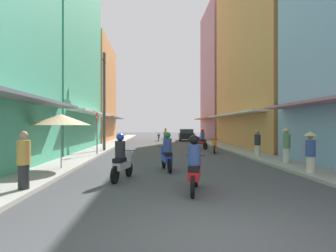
{
  "coord_description": "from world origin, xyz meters",
  "views": [
    {
      "loc": [
        -1.08,
        -4.12,
        1.82
      ],
      "look_at": [
        -0.0,
        14.65,
        1.82
      ],
      "focal_mm": 28.3,
      "sensor_mm": 36.0,
      "label": 1
    }
  ],
  "objects_px": {
    "motorbike_red": "(195,167)",
    "parked_car": "(186,135)",
    "pedestrian_foreground": "(24,162)",
    "pedestrian_crossing": "(287,144)",
    "pedestrian_far": "(310,151)",
    "street_sign_no_entry": "(97,128)",
    "motorbike_maroon": "(201,140)",
    "pedestrian_midway": "(257,144)",
    "vendor_umbrella": "(61,120)",
    "motorbike_black": "(165,134)",
    "motorbike_white": "(159,137)",
    "motorbike_blue": "(167,153)",
    "utility_pole": "(104,101)",
    "motorbike_orange": "(214,146)",
    "motorbike_silver": "(122,159)"
  },
  "relations": [
    {
      "from": "motorbike_red",
      "to": "parked_car",
      "type": "distance_m",
      "value": 25.49
    },
    {
      "from": "pedestrian_foreground",
      "to": "pedestrian_crossing",
      "type": "xyz_separation_m",
      "value": [
        9.68,
        4.6,
        0.15
      ]
    },
    {
      "from": "motorbike_red",
      "to": "pedestrian_crossing",
      "type": "height_order",
      "value": "pedestrian_crossing"
    },
    {
      "from": "pedestrian_far",
      "to": "street_sign_no_entry",
      "type": "height_order",
      "value": "street_sign_no_entry"
    },
    {
      "from": "motorbike_red",
      "to": "motorbike_maroon",
      "type": "height_order",
      "value": "same"
    },
    {
      "from": "pedestrian_foreground",
      "to": "pedestrian_midway",
      "type": "bearing_deg",
      "value": 38.15
    },
    {
      "from": "pedestrian_crossing",
      "to": "pedestrian_foreground",
      "type": "bearing_deg",
      "value": -154.56
    },
    {
      "from": "motorbike_red",
      "to": "vendor_umbrella",
      "type": "relative_size",
      "value": 0.75
    },
    {
      "from": "motorbike_black",
      "to": "vendor_umbrella",
      "type": "bearing_deg",
      "value": -101.49
    },
    {
      "from": "motorbike_white",
      "to": "motorbike_red",
      "type": "bearing_deg",
      "value": -89.02
    },
    {
      "from": "motorbike_black",
      "to": "motorbike_blue",
      "type": "relative_size",
      "value": 1.0
    },
    {
      "from": "motorbike_white",
      "to": "motorbike_blue",
      "type": "distance_m",
      "value": 21.77
    },
    {
      "from": "motorbike_red",
      "to": "parked_car",
      "type": "bearing_deg",
      "value": 83.31
    },
    {
      "from": "motorbike_maroon",
      "to": "utility_pole",
      "type": "height_order",
      "value": "utility_pole"
    },
    {
      "from": "pedestrian_crossing",
      "to": "pedestrian_midway",
      "type": "xyz_separation_m",
      "value": [
        -0.25,
        2.8,
        -0.2
      ]
    },
    {
      "from": "motorbike_orange",
      "to": "street_sign_no_entry",
      "type": "height_order",
      "value": "street_sign_no_entry"
    },
    {
      "from": "pedestrian_crossing",
      "to": "motorbike_red",
      "type": "bearing_deg",
      "value": -136.98
    },
    {
      "from": "motorbike_silver",
      "to": "parked_car",
      "type": "bearing_deg",
      "value": 77.67
    },
    {
      "from": "pedestrian_crossing",
      "to": "motorbike_maroon",
      "type": "bearing_deg",
      "value": 105.06
    },
    {
      "from": "pedestrian_midway",
      "to": "motorbike_blue",
      "type": "bearing_deg",
      "value": -143.38
    },
    {
      "from": "motorbike_black",
      "to": "pedestrian_crossing",
      "type": "xyz_separation_m",
      "value": [
        4.41,
        -26.18,
        0.29
      ]
    },
    {
      "from": "motorbike_orange",
      "to": "pedestrian_midway",
      "type": "bearing_deg",
      "value": -56.25
    },
    {
      "from": "utility_pole",
      "to": "pedestrian_crossing",
      "type": "bearing_deg",
      "value": -35.63
    },
    {
      "from": "motorbike_orange",
      "to": "pedestrian_crossing",
      "type": "distance_m",
      "value": 5.96
    },
    {
      "from": "motorbike_white",
      "to": "motorbike_blue",
      "type": "height_order",
      "value": "motorbike_blue"
    },
    {
      "from": "motorbike_white",
      "to": "pedestrian_foreground",
      "type": "relative_size",
      "value": 1.07
    },
    {
      "from": "motorbike_blue",
      "to": "street_sign_no_entry",
      "type": "relative_size",
      "value": 0.68
    },
    {
      "from": "pedestrian_foreground",
      "to": "street_sign_no_entry",
      "type": "relative_size",
      "value": 0.64
    },
    {
      "from": "motorbike_orange",
      "to": "vendor_umbrella",
      "type": "bearing_deg",
      "value": -140.24
    },
    {
      "from": "pedestrian_crossing",
      "to": "street_sign_no_entry",
      "type": "relative_size",
      "value": 0.67
    },
    {
      "from": "pedestrian_foreground",
      "to": "utility_pole",
      "type": "distance_m",
      "value": 11.82
    },
    {
      "from": "motorbike_black",
      "to": "motorbike_blue",
      "type": "xyz_separation_m",
      "value": [
        -1.23,
        -27.38,
        0.0
      ]
    },
    {
      "from": "motorbike_maroon",
      "to": "parked_car",
      "type": "relative_size",
      "value": 0.41
    },
    {
      "from": "motorbike_black",
      "to": "motorbike_blue",
      "type": "bearing_deg",
      "value": -92.58
    },
    {
      "from": "motorbike_black",
      "to": "street_sign_no_entry",
      "type": "distance_m",
      "value": 22.76
    },
    {
      "from": "motorbike_orange",
      "to": "pedestrian_far",
      "type": "bearing_deg",
      "value": -78.68
    },
    {
      "from": "pedestrian_midway",
      "to": "street_sign_no_entry",
      "type": "height_order",
      "value": "street_sign_no_entry"
    },
    {
      "from": "motorbike_white",
      "to": "street_sign_no_entry",
      "type": "xyz_separation_m",
      "value": [
        -4.04,
        -16.53,
        1.21
      ]
    },
    {
      "from": "motorbike_silver",
      "to": "motorbike_red",
      "type": "relative_size",
      "value": 0.99
    },
    {
      "from": "pedestrian_foreground",
      "to": "vendor_umbrella",
      "type": "relative_size",
      "value": 0.71
    },
    {
      "from": "motorbike_white",
      "to": "motorbike_orange",
      "type": "bearing_deg",
      "value": -77.24
    },
    {
      "from": "pedestrian_far",
      "to": "street_sign_no_entry",
      "type": "xyz_separation_m",
      "value": [
        -9.07,
        6.63,
        0.8
      ]
    },
    {
      "from": "motorbike_red",
      "to": "utility_pole",
      "type": "bearing_deg",
      "value": 111.48
    },
    {
      "from": "pedestrian_crossing",
      "to": "motorbike_white",
      "type": "bearing_deg",
      "value": 104.94
    },
    {
      "from": "pedestrian_far",
      "to": "parked_car",
      "type": "bearing_deg",
      "value": 94.01
    },
    {
      "from": "motorbike_black",
      "to": "street_sign_no_entry",
      "type": "height_order",
      "value": "street_sign_no_entry"
    },
    {
      "from": "motorbike_silver",
      "to": "pedestrian_foreground",
      "type": "relative_size",
      "value": 1.05
    },
    {
      "from": "motorbike_silver",
      "to": "motorbike_maroon",
      "type": "distance_m",
      "value": 12.72
    },
    {
      "from": "motorbike_blue",
      "to": "pedestrian_midway",
      "type": "bearing_deg",
      "value": 36.62
    },
    {
      "from": "vendor_umbrella",
      "to": "motorbike_white",
      "type": "bearing_deg",
      "value": 78.35
    }
  ]
}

